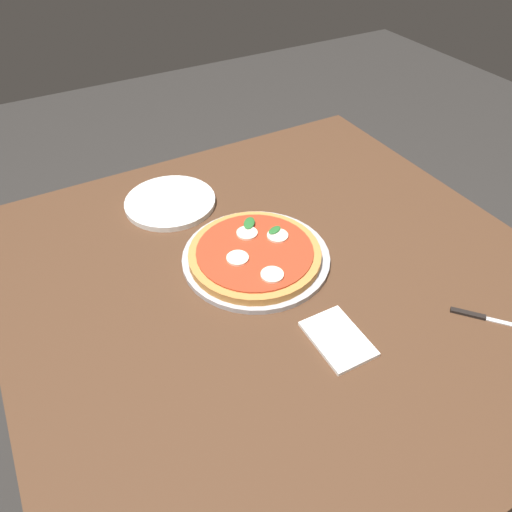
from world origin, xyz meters
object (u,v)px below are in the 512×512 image
object	(u,v)px
dining_table	(280,306)
plate_white	(170,202)
serving_tray	(256,257)
knife	(484,318)
pizza	(255,254)
napkin	(338,339)

from	to	relation	value
dining_table	plate_white	xyz separation A→B (m)	(0.35, 0.11, 0.10)
serving_tray	plate_white	bearing A→B (deg)	17.09
serving_tray	knife	bearing A→B (deg)	-140.17
dining_table	pizza	bearing A→B (deg)	25.30
dining_table	pizza	distance (m)	0.14
pizza	knife	size ratio (longest dim) A/B	2.16
dining_table	plate_white	world-z (taller)	plate_white
napkin	pizza	bearing A→B (deg)	6.55
pizza	knife	xyz separation A→B (m)	(-0.35, -0.30, -0.02)
plate_white	napkin	bearing A→B (deg)	-168.52
napkin	knife	world-z (taller)	napkin
napkin	knife	size ratio (longest dim) A/B	0.99
plate_white	knife	size ratio (longest dim) A/B	1.71
plate_white	napkin	size ratio (longest dim) A/B	1.72
pizza	napkin	xyz separation A→B (m)	(-0.26, -0.03, -0.02)
knife	serving_tray	bearing A→B (deg)	39.83
serving_tray	knife	xyz separation A→B (m)	(-0.36, -0.30, -0.00)
dining_table	serving_tray	size ratio (longest dim) A/B	3.47
dining_table	napkin	distance (m)	0.22
pizza	plate_white	bearing A→B (deg)	15.80
dining_table	plate_white	size ratio (longest dim) A/B	4.95
dining_table	knife	size ratio (longest dim) A/B	8.45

